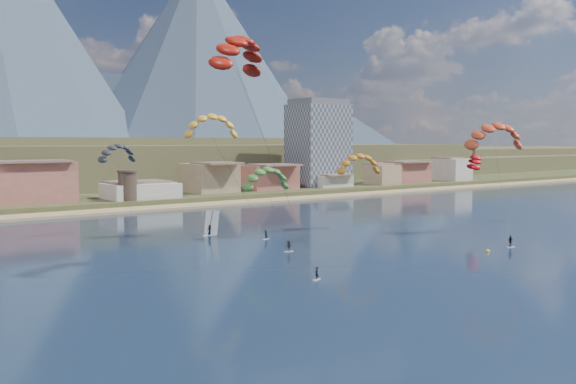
{
  "coord_description": "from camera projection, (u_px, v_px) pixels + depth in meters",
  "views": [
    {
      "loc": [
        -63.37,
        -53.69,
        18.6
      ],
      "look_at": [
        0.0,
        32.0,
        10.0
      ],
      "focal_mm": 39.41,
      "sensor_mm": 36.0,
      "label": 1
    }
  ],
  "objects": [
    {
      "name": "buoy",
      "position": [
        488.0,
        251.0,
        106.02
      ],
      "size": [
        0.73,
        0.73,
        0.73
      ],
      "color": "yellow",
      "rests_on": "ground"
    },
    {
      "name": "foothills",
      "position": [
        61.0,
        163.0,
        280.93
      ],
      "size": [
        940.0,
        210.0,
        18.0
      ],
      "color": "brown",
      "rests_on": "ground"
    },
    {
      "name": "windsurfer",
      "position": [
        210.0,
        228.0,
        124.73
      ],
      "size": [
        2.81,
        3.07,
        4.89
      ],
      "color": "silver",
      "rests_on": "ground"
    },
    {
      "name": "distant_kite_red",
      "position": [
        474.0,
        160.0,
        162.3
      ],
      "size": [
        8.44,
        8.59,
        16.87
      ],
      "color": "#262626",
      "rests_on": "ground"
    },
    {
      "name": "ground",
      "position": [
        434.0,
        284.0,
        82.08
      ],
      "size": [
        2400.0,
        2400.0,
        0.0
      ],
      "primitive_type": "plane",
      "color": "black",
      "rests_on": "ground"
    },
    {
      "name": "kitesurfer_red",
      "position": [
        237.0,
        49.0,
        89.93
      ],
      "size": [
        13.0,
        18.68,
        35.25
      ],
      "color": "silver",
      "rests_on": "ground"
    },
    {
      "name": "apartment_tower",
      "position": [
        318.0,
        143.0,
        233.61
      ],
      "size": [
        20.0,
        16.0,
        32.0
      ],
      "color": "gray",
      "rests_on": "ground"
    },
    {
      "name": "kitesurfer_yellow",
      "position": [
        212.0,
        123.0,
        121.97
      ],
      "size": [
        12.76,
        13.42,
        25.48
      ],
      "color": "silver",
      "rests_on": "ground"
    },
    {
      "name": "watchtower",
      "position": [
        128.0,
        185.0,
        175.89
      ],
      "size": [
        5.82,
        5.82,
        8.6
      ],
      "color": "#47382D",
      "rests_on": "ground"
    },
    {
      "name": "beach",
      "position": [
        122.0,
        211.0,
        167.01
      ],
      "size": [
        2200.0,
        12.0,
        0.9
      ],
      "color": "tan",
      "rests_on": "ground"
    },
    {
      "name": "distant_kite_orange",
      "position": [
        359.0,
        161.0,
        133.15
      ],
      "size": [
        10.66,
        7.31,
        17.84
      ],
      "color": "#262626",
      "rests_on": "ground"
    },
    {
      "name": "distant_kite_dark",
      "position": [
        117.0,
        150.0,
        124.98
      ],
      "size": [
        8.99,
        6.61,
        19.58
      ],
      "color": "#262626",
      "rests_on": "ground"
    },
    {
      "name": "kitesurfer_green",
      "position": [
        267.0,
        175.0,
        120.33
      ],
      "size": [
        11.55,
        17.27,
        18.19
      ],
      "color": "silver",
      "rests_on": "ground"
    },
    {
      "name": "kitesurfer_orange",
      "position": [
        495.0,
        132.0,
        127.67
      ],
      "size": [
        21.22,
        18.83,
        26.82
      ],
      "color": "silver",
      "rests_on": "ground"
    }
  ]
}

